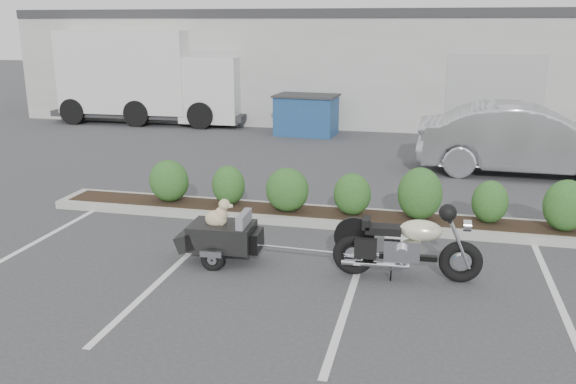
% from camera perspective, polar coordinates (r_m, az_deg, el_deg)
% --- Properties ---
extents(ground, '(90.00, 90.00, 0.00)m').
position_cam_1_polar(ground, '(9.38, -0.74, -6.64)').
color(ground, '#38383A').
rests_on(ground, ground).
extents(planter_kerb, '(12.00, 1.00, 0.15)m').
position_cam_1_polar(planter_kerb, '(11.23, 6.97, -2.55)').
color(planter_kerb, '#9E9E93').
rests_on(planter_kerb, ground).
extents(building, '(26.00, 10.00, 4.00)m').
position_cam_1_polar(building, '(25.56, 8.79, 11.91)').
color(building, '#9EA099').
rests_on(building, ground).
extents(motorcycle, '(2.12, 0.72, 1.22)m').
position_cam_1_polar(motorcycle, '(8.83, 11.03, -5.01)').
color(motorcycle, black).
rests_on(motorcycle, ground).
extents(pet_trailer, '(1.69, 0.94, 1.01)m').
position_cam_1_polar(pet_trailer, '(9.37, -6.26, -3.99)').
color(pet_trailer, black).
rests_on(pet_trailer, ground).
extents(sedan, '(5.15, 1.85, 1.69)m').
position_cam_1_polar(sedan, '(15.68, 21.46, 4.56)').
color(sedan, '#ADADB4').
rests_on(sedan, ground).
extents(dumpster, '(2.08, 1.50, 1.31)m').
position_cam_1_polar(dumpster, '(19.97, 1.73, 7.25)').
color(dumpster, navy).
rests_on(dumpster, ground).
extents(delivery_truck, '(7.27, 2.71, 3.29)m').
position_cam_1_polar(delivery_truck, '(23.09, -12.53, 10.32)').
color(delivery_truck, silver).
rests_on(delivery_truck, ground).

